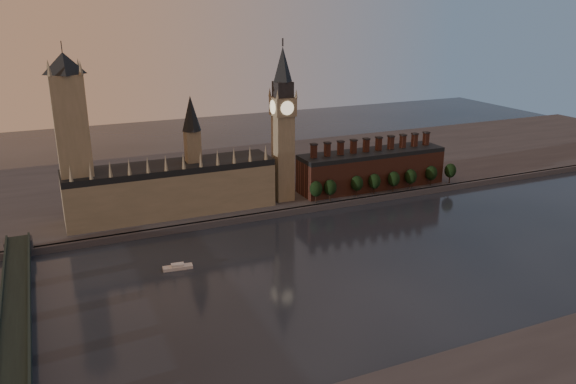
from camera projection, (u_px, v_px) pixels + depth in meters
name	position (u px, v px, depth m)	size (l,w,h in m)	color
ground	(350.00, 273.00, 287.37)	(900.00, 900.00, 0.00)	black
north_bank	(237.00, 178.00, 441.42)	(900.00, 182.00, 4.00)	#47474C
palace_of_westminster	(172.00, 186.00, 355.69)	(130.00, 30.30, 74.00)	gray
victoria_tower	(72.00, 136.00, 322.70)	(24.00, 24.00, 108.00)	gray
big_ben	(283.00, 123.00, 369.03)	(15.00, 15.00, 107.00)	gray
chimney_block	(371.00, 169.00, 408.12)	(110.00, 25.00, 37.00)	brown
embankment_tree_0	(316.00, 189.00, 376.64)	(8.60, 8.60, 14.88)	black
embankment_tree_1	(330.00, 187.00, 379.67)	(8.60, 8.60, 14.88)	black
embankment_tree_2	(357.00, 183.00, 388.55)	(8.60, 8.60, 14.88)	black
embankment_tree_3	(374.00, 181.00, 393.03)	(8.60, 8.60, 14.88)	black
embankment_tree_4	(394.00, 179.00, 398.55)	(8.60, 8.60, 14.88)	black
embankment_tree_5	(411.00, 177.00, 404.09)	(8.60, 8.60, 14.88)	black
embankment_tree_6	(431.00, 173.00, 412.65)	(8.60, 8.60, 14.88)	black
embankment_tree_7	(450.00, 171.00, 418.72)	(8.60, 8.60, 14.88)	black
westminster_bridge	(15.00, 329.00, 223.13)	(14.00, 200.00, 11.55)	#1A2926
river_boat	(178.00, 267.00, 291.07)	(15.59, 5.86, 3.05)	silver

